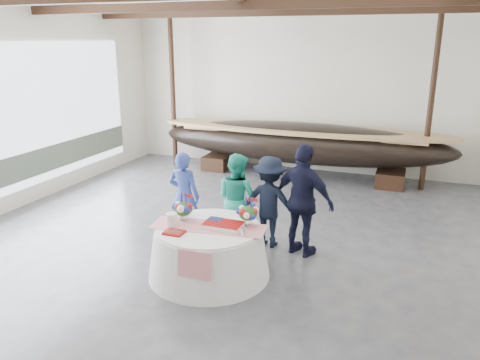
% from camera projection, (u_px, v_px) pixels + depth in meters
% --- Properties ---
extents(floor, '(10.00, 12.00, 0.01)m').
position_uv_depth(floor, '(213.00, 249.00, 8.47)').
color(floor, '#3D3D42').
rests_on(floor, ground).
extents(wall_back, '(10.00, 0.02, 4.50)m').
position_uv_depth(wall_back, '(298.00, 91.00, 13.19)').
color(wall_back, silver).
rests_on(wall_back, ground).
extents(pavilion_structure, '(9.80, 11.76, 4.50)m').
position_uv_depth(pavilion_structure, '(230.00, 18.00, 8.08)').
color(pavilion_structure, black).
rests_on(pavilion_structure, ground).
extents(open_bay, '(0.03, 7.00, 3.20)m').
position_uv_depth(open_bay, '(29.00, 124.00, 10.51)').
color(open_bay, silver).
rests_on(open_bay, ground).
extents(longboat_display, '(8.06, 1.61, 1.51)m').
position_uv_depth(longboat_display, '(300.00, 142.00, 12.65)').
color(longboat_display, black).
rests_on(longboat_display, ground).
extents(banquet_table, '(1.94, 1.94, 0.83)m').
position_uv_depth(banquet_table, '(209.00, 251.00, 7.45)').
color(banquet_table, silver).
rests_on(banquet_table, ground).
extents(tabletop_items, '(1.85, 0.97, 0.40)m').
position_uv_depth(tabletop_items, '(211.00, 215.00, 7.41)').
color(tabletop_items, red).
rests_on(tabletop_items, banquet_table).
extents(guest_woman_blue, '(0.62, 0.41, 1.68)m').
position_uv_depth(guest_woman_blue, '(184.00, 196.00, 8.75)').
color(guest_woman_blue, navy).
rests_on(guest_woman_blue, ground).
extents(guest_woman_teal, '(1.01, 0.92, 1.70)m').
position_uv_depth(guest_woman_teal, '(237.00, 198.00, 8.57)').
color(guest_woman_teal, teal).
rests_on(guest_woman_teal, ground).
extents(guest_man_left, '(1.09, 0.63, 1.68)m').
position_uv_depth(guest_man_left, '(270.00, 202.00, 8.43)').
color(guest_man_left, black).
rests_on(guest_man_left, ground).
extents(guest_man_right, '(1.26, 0.84, 1.98)m').
position_uv_depth(guest_man_right, '(303.00, 201.00, 8.01)').
color(guest_man_right, black).
rests_on(guest_man_right, ground).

